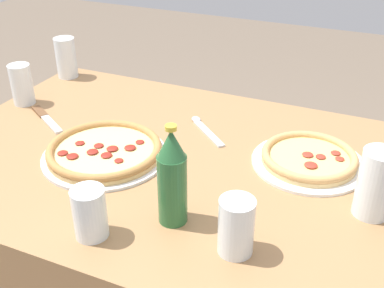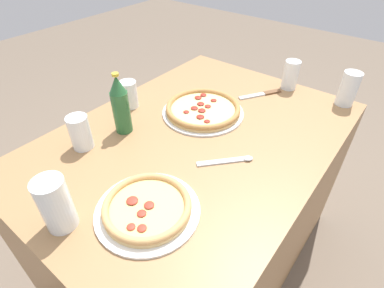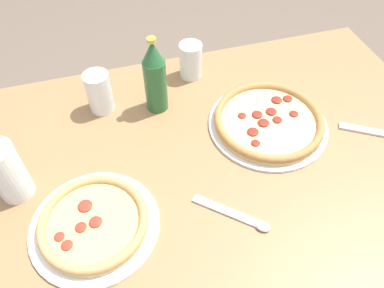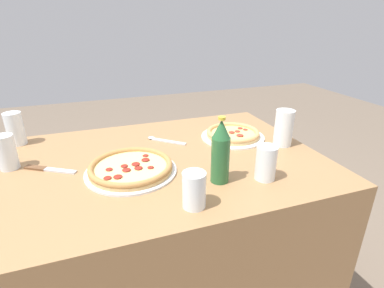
{
  "view_description": "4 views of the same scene",
  "coord_description": "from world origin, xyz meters",
  "px_view_note": "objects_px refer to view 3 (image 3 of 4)",
  "views": [
    {
      "loc": [
        0.51,
        -0.98,
        1.42
      ],
      "look_at": [
        0.08,
        0.01,
        0.8
      ],
      "focal_mm": 45.0,
      "sensor_mm": 36.0,
      "label": 1
    },
    {
      "loc": [
        0.71,
        0.54,
        1.42
      ],
      "look_at": [
        0.09,
        0.05,
        0.79
      ],
      "focal_mm": 28.0,
      "sensor_mm": 36.0,
      "label": 2
    },
    {
      "loc": [
        0.27,
        0.56,
        1.52
      ],
      "look_at": [
        0.1,
        -0.02,
        0.81
      ],
      "focal_mm": 35.0,
      "sensor_mm": 36.0,
      "label": 3
    },
    {
      "loc": [
        -0.25,
        -1.05,
        1.28
      ],
      "look_at": [
        0.13,
        0.03,
        0.79
      ],
      "focal_mm": 28.0,
      "sensor_mm": 36.0,
      "label": 4
    }
  ],
  "objects_px": {
    "pizza_veggie": "(94,223)",
    "knife": "(382,133)",
    "beer_bottle": "(155,77)",
    "spoon": "(239,216)",
    "glass_mango_juice": "(8,174)",
    "pizza_pepperoni": "(268,121)",
    "glass_orange_juice": "(100,94)",
    "glass_lemonade": "(191,62)"
  },
  "relations": [
    {
      "from": "glass_mango_juice",
      "to": "pizza_pepperoni",
      "type": "bearing_deg",
      "value": -177.24
    },
    {
      "from": "pizza_pepperoni",
      "to": "knife",
      "type": "bearing_deg",
      "value": 157.71
    },
    {
      "from": "glass_orange_juice",
      "to": "glass_lemonade",
      "type": "bearing_deg",
      "value": -165.7
    },
    {
      "from": "beer_bottle",
      "to": "knife",
      "type": "height_order",
      "value": "beer_bottle"
    },
    {
      "from": "glass_orange_juice",
      "to": "pizza_veggie",
      "type": "bearing_deg",
      "value": 79.91
    },
    {
      "from": "beer_bottle",
      "to": "spoon",
      "type": "xyz_separation_m",
      "value": [
        -0.1,
        0.41,
        -0.11
      ]
    },
    {
      "from": "pizza_pepperoni",
      "to": "spoon",
      "type": "relative_size",
      "value": 2.08
    },
    {
      "from": "pizza_pepperoni",
      "to": "glass_mango_juice",
      "type": "distance_m",
      "value": 0.67
    },
    {
      "from": "glass_mango_juice",
      "to": "beer_bottle",
      "type": "bearing_deg",
      "value": -153.39
    },
    {
      "from": "pizza_pepperoni",
      "to": "knife",
      "type": "relative_size",
      "value": 1.76
    },
    {
      "from": "glass_orange_juice",
      "to": "knife",
      "type": "distance_m",
      "value": 0.79
    },
    {
      "from": "glass_mango_juice",
      "to": "spoon",
      "type": "relative_size",
      "value": 0.99
    },
    {
      "from": "pizza_veggie",
      "to": "spoon",
      "type": "bearing_deg",
      "value": 168.05
    },
    {
      "from": "glass_orange_juice",
      "to": "knife",
      "type": "height_order",
      "value": "glass_orange_juice"
    },
    {
      "from": "pizza_veggie",
      "to": "spoon",
      "type": "relative_size",
      "value": 1.84
    },
    {
      "from": "glass_lemonade",
      "to": "beer_bottle",
      "type": "relative_size",
      "value": 0.48
    },
    {
      "from": "pizza_veggie",
      "to": "knife",
      "type": "distance_m",
      "value": 0.79
    },
    {
      "from": "pizza_veggie",
      "to": "pizza_pepperoni",
      "type": "bearing_deg",
      "value": -160.22
    },
    {
      "from": "knife",
      "to": "spoon",
      "type": "height_order",
      "value": "spoon"
    },
    {
      "from": "beer_bottle",
      "to": "spoon",
      "type": "bearing_deg",
      "value": 103.32
    },
    {
      "from": "pizza_veggie",
      "to": "spoon",
      "type": "height_order",
      "value": "pizza_veggie"
    },
    {
      "from": "glass_mango_juice",
      "to": "knife",
      "type": "relative_size",
      "value": 0.84
    },
    {
      "from": "pizza_veggie",
      "to": "glass_mango_juice",
      "type": "xyz_separation_m",
      "value": [
        0.17,
        -0.15,
        0.05
      ]
    },
    {
      "from": "spoon",
      "to": "knife",
      "type": "bearing_deg",
      "value": -164.49
    },
    {
      "from": "glass_orange_juice",
      "to": "beer_bottle",
      "type": "height_order",
      "value": "beer_bottle"
    },
    {
      "from": "glass_orange_juice",
      "to": "beer_bottle",
      "type": "distance_m",
      "value": 0.17
    },
    {
      "from": "spoon",
      "to": "pizza_pepperoni",
      "type": "bearing_deg",
      "value": -126.04
    },
    {
      "from": "glass_mango_juice",
      "to": "spoon",
      "type": "xyz_separation_m",
      "value": [
        -0.49,
        0.22,
        -0.07
      ]
    },
    {
      "from": "pizza_veggie",
      "to": "spoon",
      "type": "xyz_separation_m",
      "value": [
        -0.32,
        0.07,
        -0.01
      ]
    },
    {
      "from": "glass_orange_juice",
      "to": "knife",
      "type": "relative_size",
      "value": 0.65
    },
    {
      "from": "beer_bottle",
      "to": "knife",
      "type": "distance_m",
      "value": 0.64
    },
    {
      "from": "pizza_veggie",
      "to": "glass_orange_juice",
      "type": "relative_size",
      "value": 2.39
    },
    {
      "from": "glass_orange_juice",
      "to": "spoon",
      "type": "height_order",
      "value": "glass_orange_juice"
    },
    {
      "from": "glass_orange_juice",
      "to": "glass_mango_juice",
      "type": "xyz_separation_m",
      "value": [
        0.24,
        0.23,
        0.01
      ]
    },
    {
      "from": "glass_mango_juice",
      "to": "beer_bottle",
      "type": "distance_m",
      "value": 0.44
    },
    {
      "from": "glass_mango_juice",
      "to": "glass_lemonade",
      "type": "xyz_separation_m",
      "value": [
        -0.53,
        -0.31,
        -0.02
      ]
    },
    {
      "from": "pizza_pepperoni",
      "to": "glass_lemonade",
      "type": "bearing_deg",
      "value": -62.28
    },
    {
      "from": "pizza_pepperoni",
      "to": "beer_bottle",
      "type": "xyz_separation_m",
      "value": [
        0.28,
        -0.16,
        0.09
      ]
    },
    {
      "from": "beer_bottle",
      "to": "glass_orange_juice",
      "type": "bearing_deg",
      "value": -13.75
    },
    {
      "from": "pizza_pepperoni",
      "to": "beer_bottle",
      "type": "bearing_deg",
      "value": -30.41
    },
    {
      "from": "glass_mango_juice",
      "to": "knife",
      "type": "xyz_separation_m",
      "value": [
        -0.96,
        0.09,
        -0.07
      ]
    },
    {
      "from": "pizza_pepperoni",
      "to": "knife",
      "type": "height_order",
      "value": "pizza_pepperoni"
    }
  ]
}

